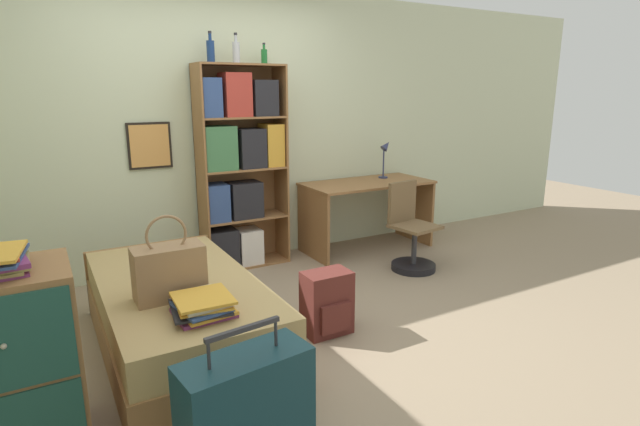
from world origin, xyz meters
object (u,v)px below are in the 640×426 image
object	(u,v)px
handbag	(169,271)
bottle_green	(211,51)
suitcase	(247,424)
backpack	(327,303)
book_stack_on_bed	(202,305)
desk	(367,201)
bookcase	(238,167)
desk_lamp	(385,152)
desk_chair	(411,241)
bed	(179,315)
bottle_brown	(236,52)
bottle_clear	(264,56)
dresser	(13,366)

from	to	relation	value
handbag	bottle_green	distance (m)	2.30
suitcase	backpack	size ratio (longest dim) A/B	1.68
book_stack_on_bed	desk	xyz separation A→B (m)	(2.31, 1.77, -0.03)
bookcase	desk	xyz separation A→B (m)	(1.36, -0.16, -0.45)
bookcase	desk_lamp	size ratio (longest dim) A/B	4.53
book_stack_on_bed	desk_lamp	xyz separation A→B (m)	(2.62, 1.89, 0.46)
desk_chair	suitcase	bearing A→B (deg)	-142.93
desk_chair	bookcase	bearing A→B (deg)	146.91
bed	suitcase	size ratio (longest dim) A/B	2.40
backpack	bed	bearing A→B (deg)	163.37
suitcase	backpack	bearing A→B (deg)	46.23
handbag	desk	bearing A→B (deg)	31.17
desk_chair	backpack	world-z (taller)	desk_chair
bookcase	bottle_brown	size ratio (longest dim) A/B	7.25
bottle_clear	desk	size ratio (longest dim) A/B	0.14
suitcase	backpack	world-z (taller)	suitcase
desk	suitcase	bearing A→B (deg)	-133.19
bed	suitcase	bearing A→B (deg)	-92.41
bed	bottle_clear	world-z (taller)	bottle_clear
desk_lamp	dresser	bearing A→B (deg)	-151.58
handbag	backpack	world-z (taller)	handbag
dresser	bottle_clear	xyz separation A→B (m)	(2.14, 1.99, 1.52)
bed	dresser	bearing A→B (deg)	-145.72
bed	bottle_clear	xyz separation A→B (m)	(1.25, 1.38, 1.73)
bottle_brown	desk_chair	distance (m)	2.36
backpack	bottle_clear	bearing A→B (deg)	79.81
bottle_clear	desk_lamp	world-z (taller)	bottle_clear
handbag	backpack	bearing A→B (deg)	-0.24
bed	bottle_brown	world-z (taller)	bottle_brown
desk_chair	backpack	xyz separation A→B (m)	(-1.35, -0.73, -0.05)
book_stack_on_bed	bed	bearing A→B (deg)	89.21
desk_lamp	desk_chair	size ratio (longest dim) A/B	0.51
handbag	book_stack_on_bed	xyz separation A→B (m)	(0.09, -0.32, -0.11)
bookcase	backpack	bearing A→B (deg)	-89.65
bottle_brown	bed	bearing A→B (deg)	-125.72
handbag	backpack	distance (m)	1.14
handbag	desk_chair	xyz separation A→B (m)	(2.41, 0.73, -0.38)
bed	bottle_green	size ratio (longest dim) A/B	6.81
bottle_clear	desk_chair	distance (m)	2.21
bottle_clear	backpack	size ratio (longest dim) A/B	0.42
bed	suitcase	distance (m)	1.34
bed	handbag	xyz separation A→B (m)	(-0.10, -0.28, 0.41)
suitcase	dresser	world-z (taller)	dresser
book_stack_on_bed	dresser	distance (m)	0.89
book_stack_on_bed	backpack	world-z (taller)	book_stack_on_bed
desk_lamp	bottle_green	bearing A→B (deg)	177.35
desk_lamp	backpack	size ratio (longest dim) A/B	0.93
bottle_green	desk_lamp	xyz separation A→B (m)	(1.87, -0.09, -0.99)
book_stack_on_bed	bottle_brown	world-z (taller)	bottle_brown
dresser	backpack	world-z (taller)	dresser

